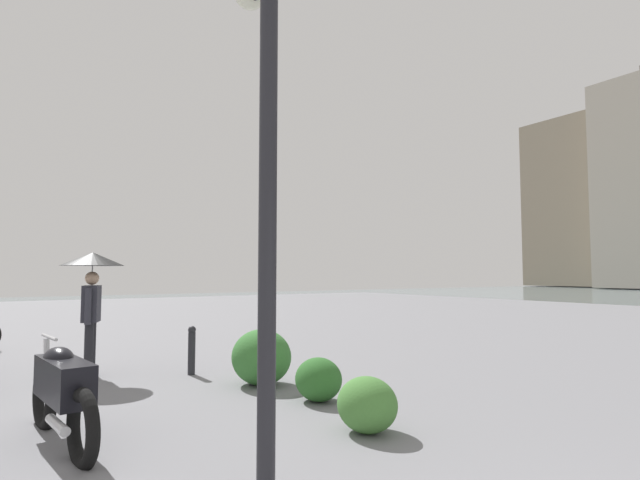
% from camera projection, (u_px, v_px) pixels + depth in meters
% --- Properties ---
extents(building_highrise, '(10.86, 12.28, 23.28)m').
position_uv_depth(building_highrise, '(580.00, 205.00, 72.15)').
color(building_highrise, gray).
rests_on(building_highrise, ground).
extents(lamppost, '(0.98, 0.28, 4.19)m').
position_uv_depth(lamppost, '(268.00, 131.00, 3.85)').
color(lamppost, '#232328').
rests_on(lamppost, ground).
extents(motorcycle, '(2.17, 0.46, 1.06)m').
position_uv_depth(motorcycle, '(62.00, 391.00, 4.99)').
color(motorcycle, black).
rests_on(motorcycle, ground).
extents(pedestrian, '(1.00, 1.00, 2.03)m').
position_uv_depth(pedestrian, '(92.00, 278.00, 8.31)').
color(pedestrian, black).
rests_on(pedestrian, ground).
extents(bollard_near, '(0.13, 0.13, 0.70)m').
position_uv_depth(bollard_near, '(254.00, 360.00, 7.56)').
color(bollard_near, '#232328').
rests_on(bollard_near, ground).
extents(bollard_mid, '(0.13, 0.13, 0.80)m').
position_uv_depth(bollard_mid, '(192.00, 349.00, 8.34)').
color(bollard_mid, '#232328').
rests_on(bollard_mid, ground).
extents(shrub_low, '(0.98, 0.88, 0.83)m').
position_uv_depth(shrub_low, '(261.00, 357.00, 7.57)').
color(shrub_low, '#387533').
rests_on(shrub_low, ground).
extents(shrub_round, '(0.69, 0.62, 0.58)m').
position_uv_depth(shrub_round, '(367.00, 405.00, 5.30)').
color(shrub_round, '#477F38').
rests_on(shrub_round, ground).
extents(shrub_wide, '(0.67, 0.60, 0.57)m').
position_uv_depth(shrub_wide, '(318.00, 379.00, 6.59)').
color(shrub_wide, '#2D6628').
rests_on(shrub_wide, ground).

